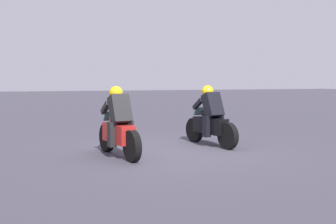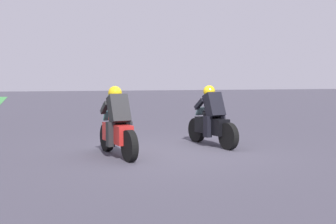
% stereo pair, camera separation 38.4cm
% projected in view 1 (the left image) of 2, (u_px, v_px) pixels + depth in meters
% --- Properties ---
extents(ground_plane, '(120.00, 120.00, 0.00)m').
position_uv_depth(ground_plane, '(174.00, 151.00, 9.29)').
color(ground_plane, '#3F3C48').
extents(rider_lane_a, '(2.04, 0.59, 1.51)m').
position_uv_depth(rider_lane_a, '(210.00, 121.00, 10.14)').
color(rider_lane_a, black).
rests_on(rider_lane_a, ground_plane).
extents(rider_lane_b, '(2.04, 0.58, 1.51)m').
position_uv_depth(rider_lane_b, '(119.00, 128.00, 8.64)').
color(rider_lane_b, black).
rests_on(rider_lane_b, ground_plane).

